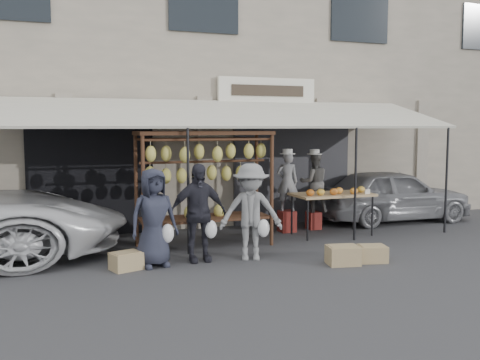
# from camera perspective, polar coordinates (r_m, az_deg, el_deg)

# --- Properties ---
(ground_plane) EXTENTS (90.00, 90.00, 0.00)m
(ground_plane) POSITION_cam_1_polar(r_m,az_deg,el_deg) (9.16, 2.53, -8.97)
(ground_plane) COLOR #2D2D30
(shophouse) EXTENTS (24.00, 6.15, 7.30)m
(shophouse) POSITION_cam_1_polar(r_m,az_deg,el_deg) (15.12, -7.13, 10.71)
(shophouse) COLOR tan
(shophouse) RESTS_ON ground_plane
(awning) EXTENTS (10.00, 2.35, 2.92)m
(awning) POSITION_cam_1_polar(r_m,az_deg,el_deg) (11.00, -1.99, 7.03)
(awning) COLOR beige
(awning) RESTS_ON ground_plane
(banana_rack) EXTENTS (2.60, 0.90, 2.24)m
(banana_rack) POSITION_cam_1_polar(r_m,az_deg,el_deg) (10.28, -3.77, 1.49)
(banana_rack) COLOR #4B2B1A
(banana_rack) RESTS_ON ground_plane
(produce_table) EXTENTS (1.70, 0.90, 1.04)m
(produce_table) POSITION_cam_1_polar(r_m,az_deg,el_deg) (11.55, 9.89, -1.58)
(produce_table) COLOR tan
(produce_table) RESTS_ON ground_plane
(vendor_left) EXTENTS (0.55, 0.45, 1.29)m
(vendor_left) POSITION_cam_1_polar(r_m,az_deg,el_deg) (11.78, 5.06, -0.18)
(vendor_left) COLOR gray
(vendor_left) RESTS_ON stool_left
(vendor_right) EXTENTS (0.75, 0.64, 1.34)m
(vendor_right) POSITION_cam_1_polar(r_m,az_deg,el_deg) (12.16, 7.91, -0.25)
(vendor_right) COLOR #5D5B59
(vendor_right) RESTS_ON stool_right
(customer_left) EXTENTS (0.88, 0.65, 1.64)m
(customer_left) POSITION_cam_1_polar(r_m,az_deg,el_deg) (8.97, -9.20, -3.98)
(customer_left) COLOR #262837
(customer_left) RESTS_ON ground_plane
(customer_mid) EXTENTS (1.00, 0.42, 1.70)m
(customer_mid) POSITION_cam_1_polar(r_m,az_deg,el_deg) (9.22, -4.53, -3.49)
(customer_mid) COLOR #26262F
(customer_mid) RESTS_ON ground_plane
(customer_right) EXTENTS (1.23, 0.95, 1.69)m
(customer_right) POSITION_cam_1_polar(r_m,az_deg,el_deg) (9.30, 1.17, -3.42)
(customer_right) COLOR gray
(customer_right) RESTS_ON ground_plane
(stool_left) EXTENTS (0.39, 0.39, 0.47)m
(stool_left) POSITION_cam_1_polar(r_m,az_deg,el_deg) (11.90, 5.02, -4.40)
(stool_left) COLOR maroon
(stool_left) RESTS_ON ground_plane
(stool_right) EXTENTS (0.34, 0.34, 0.40)m
(stool_right) POSITION_cam_1_polar(r_m,az_deg,el_deg) (12.28, 7.85, -4.29)
(stool_right) COLOR maroon
(stool_right) RESTS_ON ground_plane
(crate_near_a) EXTENTS (0.59, 0.49, 0.31)m
(crate_near_a) POSITION_cam_1_polar(r_m,az_deg,el_deg) (9.27, 10.92, -7.89)
(crate_near_a) COLOR tan
(crate_near_a) RESTS_ON ground_plane
(crate_near_b) EXTENTS (0.54, 0.46, 0.28)m
(crate_near_b) POSITION_cam_1_polar(r_m,az_deg,el_deg) (9.56, 13.91, -7.64)
(crate_near_b) COLOR tan
(crate_near_b) RESTS_ON ground_plane
(crate_far) EXTENTS (0.56, 0.49, 0.28)m
(crate_far) POSITION_cam_1_polar(r_m,az_deg,el_deg) (8.98, -12.04, -8.46)
(crate_far) COLOR tan
(crate_far) RESTS_ON ground_plane
(sedan) EXTENTS (3.90, 1.69, 1.31)m
(sedan) POSITION_cam_1_polar(r_m,az_deg,el_deg) (13.63, 15.95, -1.53)
(sedan) COLOR gray
(sedan) RESTS_ON ground_plane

